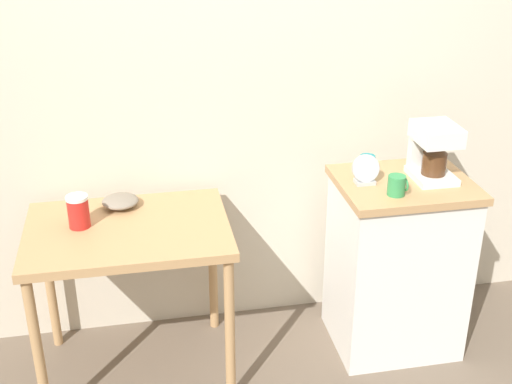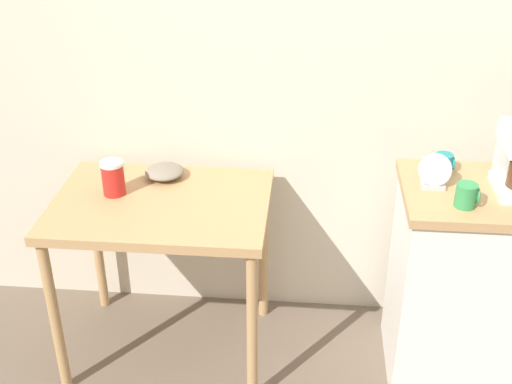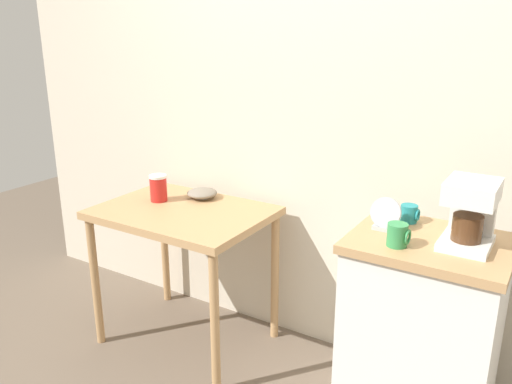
{
  "view_description": "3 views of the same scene",
  "coord_description": "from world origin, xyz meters",
  "px_view_note": "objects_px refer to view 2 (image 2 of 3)",
  "views": [
    {
      "loc": [
        -0.55,
        -2.57,
        2.15
      ],
      "look_at": [
        -0.06,
        -0.04,
        0.94
      ],
      "focal_mm": 47.5,
      "sensor_mm": 36.0,
      "label": 1
    },
    {
      "loc": [
        -0.02,
        -2.2,
        2.08
      ],
      "look_at": [
        -0.22,
        0.05,
        0.83
      ],
      "focal_mm": 46.2,
      "sensor_mm": 36.0,
      "label": 2
    },
    {
      "loc": [
        1.06,
        -1.91,
        1.68
      ],
      "look_at": [
        -0.15,
        0.05,
        0.95
      ],
      "focal_mm": 36.62,
      "sensor_mm": 36.0,
      "label": 3
    }
  ],
  "objects_px": {
    "bowl_stoneware": "(164,172)",
    "mug_dark_teal": "(444,163)",
    "mug_tall_green": "(467,195)",
    "canister_enamel": "(113,178)",
    "table_clock": "(434,173)"
  },
  "relations": [
    {
      "from": "mug_tall_green",
      "to": "mug_dark_teal",
      "type": "distance_m",
      "value": 0.28
    },
    {
      "from": "bowl_stoneware",
      "to": "mug_dark_teal",
      "type": "height_order",
      "value": "mug_dark_teal"
    },
    {
      "from": "canister_enamel",
      "to": "table_clock",
      "type": "xyz_separation_m",
      "value": [
        1.26,
        -0.04,
        0.1
      ]
    },
    {
      "from": "mug_tall_green",
      "to": "mug_dark_teal",
      "type": "xyz_separation_m",
      "value": [
        -0.04,
        0.28,
        -0.01
      ]
    },
    {
      "from": "mug_tall_green",
      "to": "table_clock",
      "type": "distance_m",
      "value": 0.17
    },
    {
      "from": "bowl_stoneware",
      "to": "mug_dark_teal",
      "type": "relative_size",
      "value": 2.13
    },
    {
      "from": "bowl_stoneware",
      "to": "canister_enamel",
      "type": "height_order",
      "value": "canister_enamel"
    },
    {
      "from": "mug_dark_teal",
      "to": "mug_tall_green",
      "type": "bearing_deg",
      "value": -82.72
    },
    {
      "from": "mug_tall_green",
      "to": "bowl_stoneware",
      "type": "bearing_deg",
      "value": 164.43
    },
    {
      "from": "canister_enamel",
      "to": "mug_tall_green",
      "type": "relative_size",
      "value": 1.62
    },
    {
      "from": "table_clock",
      "to": "canister_enamel",
      "type": "bearing_deg",
      "value": 178.41
    },
    {
      "from": "mug_tall_green",
      "to": "mug_dark_teal",
      "type": "bearing_deg",
      "value": 97.28
    },
    {
      "from": "table_clock",
      "to": "bowl_stoneware",
      "type": "bearing_deg",
      "value": 169.99
    },
    {
      "from": "bowl_stoneware",
      "to": "mug_tall_green",
      "type": "xyz_separation_m",
      "value": [
        1.19,
        -0.33,
        0.13
      ]
    },
    {
      "from": "canister_enamel",
      "to": "mug_dark_teal",
      "type": "height_order",
      "value": "mug_dark_teal"
    }
  ]
}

